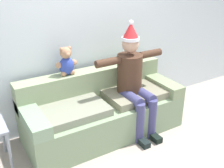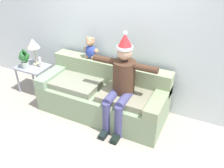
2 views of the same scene
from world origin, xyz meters
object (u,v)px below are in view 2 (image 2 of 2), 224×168
table_lamp (33,45)px  candle_tall (24,59)px  teddy_bear (91,49)px  couch (103,95)px  potted_plant (24,59)px  candle_short (40,61)px  side_table (34,70)px  person_seated (121,82)px

table_lamp → candle_tall: bearing=-148.6°
candle_tall → teddy_bear: bearing=10.7°
couch → potted_plant: bearing=-177.4°
couch → teddy_bear: 0.82m
potted_plant → candle_short: size_ratio=1.91×
teddy_bear → potted_plant: teddy_bear is taller
side_table → candle_short: bearing=13.7°
teddy_bear → potted_plant: size_ratio=0.98×
side_table → candle_short: 0.27m
potted_plant → couch: bearing=2.6°
teddy_bear → couch: bearing=-35.4°
couch → candle_tall: (-1.71, 0.01, 0.33)m
potted_plant → person_seated: bearing=-2.5°
person_seated → candle_short: 1.80m
couch → teddy_bear: (-0.37, 0.26, 0.68)m
teddy_bear → table_lamp: 1.17m
candle_tall → potted_plant: bearing=-42.6°
side_table → candle_tall: 0.27m
candle_tall → candle_short: (0.33, 0.06, -0.00)m
side_table → table_lamp: size_ratio=1.11×
couch → table_lamp: (-1.53, 0.12, 0.61)m
person_seated → potted_plant: size_ratio=3.96×
couch → person_seated: (0.40, -0.16, 0.45)m
side_table → candle_short: candle_short is taller
person_seated → potted_plant: bearing=177.5°
candle_short → couch: bearing=-2.8°
table_lamp → side_table: bearing=-101.0°
side_table → couch: bearing=-1.1°
side_table → candle_tall: (-0.16, -0.02, 0.21)m
candle_tall → side_table: bearing=6.9°
couch → candle_short: (-1.38, 0.07, 0.33)m
couch → side_table: (-1.55, 0.03, 0.12)m
teddy_bear → side_table: (-1.18, -0.23, -0.57)m
couch → candle_short: bearing=177.2°
candle_tall → candle_short: candle_tall is taller
person_seated → side_table: 1.98m
table_lamp → candle_short: (0.15, -0.05, -0.28)m
candle_tall → couch: bearing=-0.3°
person_seated → side_table: size_ratio=2.63×
person_seated → candle_tall: size_ratio=7.55×
couch → candle_tall: 1.74m
teddy_bear → candle_tall: size_ratio=1.86×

